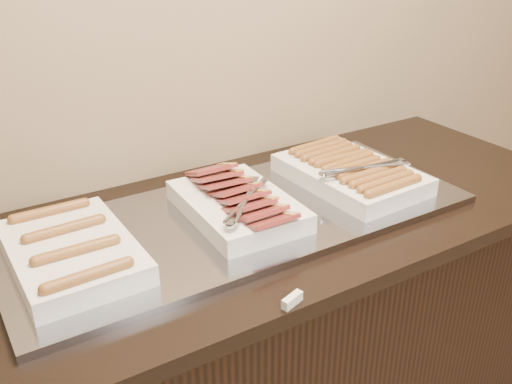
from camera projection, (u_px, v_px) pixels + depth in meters
counter at (240, 356)px, 1.66m from camera, size 2.06×0.76×0.90m
warming_tray at (241, 217)px, 1.47m from camera, size 1.20×0.50×0.02m
dish_left at (71, 251)px, 1.25m from camera, size 0.25×0.38×0.07m
dish_center at (238, 204)px, 1.44m from camera, size 0.26×0.38×0.09m
dish_right at (351, 172)px, 1.62m from camera, size 0.29×0.41×0.08m
label_holder at (292, 300)px, 1.15m from camera, size 0.06×0.03×0.02m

